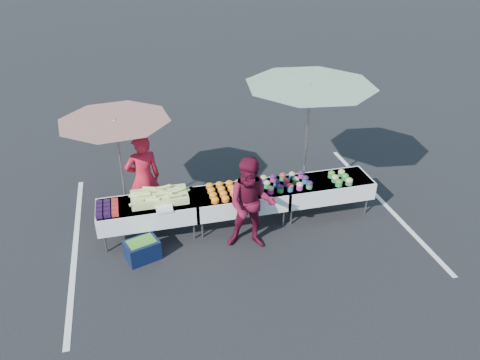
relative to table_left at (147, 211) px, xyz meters
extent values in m
plane|color=black|center=(1.80, 0.00, -0.58)|extent=(80.00, 80.00, 0.00)
cube|color=silver|center=(-1.40, 0.00, -0.58)|extent=(0.10, 5.00, 0.00)
cube|color=silver|center=(5.00, 0.00, -0.58)|extent=(0.10, 5.00, 0.00)
cube|color=white|center=(0.00, 0.00, 0.15)|extent=(1.80, 0.75, 0.04)
cube|color=white|center=(0.00, 0.00, -0.01)|extent=(1.86, 0.81, 0.36)
cylinder|color=slate|center=(-0.82, -0.29, -0.39)|extent=(0.04, 0.04, 0.39)
cylinder|color=slate|center=(-0.82, 0.29, -0.39)|extent=(0.04, 0.04, 0.39)
cylinder|color=slate|center=(0.82, -0.29, -0.39)|extent=(0.04, 0.04, 0.39)
cylinder|color=slate|center=(0.82, 0.29, -0.39)|extent=(0.04, 0.04, 0.39)
cube|color=white|center=(1.80, 0.00, 0.15)|extent=(1.80, 0.75, 0.04)
cube|color=white|center=(1.80, 0.00, -0.01)|extent=(1.86, 0.81, 0.36)
cylinder|color=slate|center=(0.98, -0.29, -0.39)|extent=(0.04, 0.04, 0.39)
cylinder|color=slate|center=(0.98, 0.29, -0.39)|extent=(0.04, 0.04, 0.39)
cylinder|color=slate|center=(2.62, -0.29, -0.39)|extent=(0.04, 0.04, 0.39)
cylinder|color=slate|center=(2.62, 0.29, -0.39)|extent=(0.04, 0.04, 0.39)
cube|color=white|center=(3.60, 0.00, 0.15)|extent=(1.80, 0.75, 0.04)
cube|color=white|center=(3.60, 0.00, -0.01)|extent=(1.86, 0.81, 0.36)
cylinder|color=slate|center=(2.78, -0.29, -0.39)|extent=(0.04, 0.04, 0.39)
cylinder|color=slate|center=(2.78, 0.29, -0.39)|extent=(0.04, 0.04, 0.39)
cylinder|color=slate|center=(4.42, -0.29, -0.39)|extent=(0.04, 0.04, 0.39)
cylinder|color=slate|center=(4.42, 0.29, -0.39)|extent=(0.04, 0.04, 0.39)
cube|color=black|center=(-0.85, -0.27, 0.21)|extent=(0.12, 0.12, 0.08)
cube|color=black|center=(-0.85, -0.13, 0.21)|extent=(0.12, 0.12, 0.08)
cube|color=black|center=(-0.85, 0.01, 0.21)|extent=(0.12, 0.12, 0.08)
cube|color=black|center=(-0.85, 0.15, 0.21)|extent=(0.12, 0.12, 0.08)
cube|color=black|center=(-0.71, -0.27, 0.21)|extent=(0.12, 0.12, 0.08)
cube|color=black|center=(-0.71, -0.13, 0.21)|extent=(0.12, 0.12, 0.08)
cube|color=black|center=(-0.71, 0.01, 0.21)|extent=(0.12, 0.12, 0.08)
cube|color=black|center=(-0.71, 0.15, 0.21)|extent=(0.12, 0.12, 0.08)
cube|color=maroon|center=(-0.57, -0.27, 0.21)|extent=(0.12, 0.12, 0.08)
cube|color=maroon|center=(-0.57, -0.13, 0.21)|extent=(0.12, 0.12, 0.08)
cube|color=maroon|center=(-0.57, 0.01, 0.21)|extent=(0.12, 0.12, 0.08)
cube|color=maroon|center=(-0.57, 0.15, 0.21)|extent=(0.12, 0.12, 0.08)
cube|color=#B0D46C|center=(0.25, 0.05, 0.24)|extent=(1.05, 0.55, 0.14)
cylinder|color=#B0D46C|center=(0.55, 0.20, 0.27)|extent=(0.27, 0.09, 0.10)
cylinder|color=#B0D46C|center=(-0.13, 0.10, 0.34)|extent=(0.27, 0.14, 0.07)
cylinder|color=#B0D46C|center=(0.36, -0.06, 0.38)|extent=(0.27, 0.14, 0.09)
cylinder|color=#B0D46C|center=(-0.17, 0.08, 0.28)|extent=(0.27, 0.15, 0.10)
cylinder|color=#B0D46C|center=(0.07, -0.01, 0.33)|extent=(0.27, 0.15, 0.08)
cylinder|color=#B0D46C|center=(0.21, 0.09, 0.36)|extent=(0.27, 0.10, 0.10)
cylinder|color=#B0D46C|center=(0.21, -0.03, 0.36)|extent=(0.27, 0.07, 0.08)
cylinder|color=#B0D46C|center=(0.12, -0.13, 0.31)|extent=(0.27, 0.14, 0.09)
cylinder|color=#B0D46C|center=(0.09, 0.25, 0.34)|extent=(0.27, 0.12, 0.08)
cylinder|color=#B0D46C|center=(0.71, 0.14, 0.29)|extent=(0.27, 0.16, 0.08)
cylinder|color=#B0D46C|center=(-0.06, 0.01, 0.34)|extent=(0.27, 0.11, 0.07)
cylinder|color=#B0D46C|center=(0.16, -0.18, 0.27)|extent=(0.27, 0.10, 0.07)
cylinder|color=#B0D46C|center=(0.36, 0.19, 0.35)|extent=(0.27, 0.12, 0.08)
cylinder|color=#B0D46C|center=(-0.18, -0.17, 0.31)|extent=(0.27, 0.15, 0.08)
cylinder|color=#B0D46C|center=(-0.09, 0.09, 0.36)|extent=(0.27, 0.10, 0.08)
cylinder|color=#B0D46C|center=(0.46, 0.00, 0.32)|extent=(0.27, 0.16, 0.10)
cylinder|color=#B0D46C|center=(-0.03, -0.02, 0.38)|extent=(0.27, 0.12, 0.09)
cylinder|color=#B0D46C|center=(0.52, -0.18, 0.37)|extent=(0.27, 0.09, 0.07)
cylinder|color=#B0D46C|center=(0.58, -0.15, 0.30)|extent=(0.27, 0.10, 0.09)
cylinder|color=#B0D46C|center=(0.50, -0.09, 0.28)|extent=(0.27, 0.12, 0.09)
cylinder|color=#B0D46C|center=(0.35, 0.28, 0.27)|extent=(0.27, 0.10, 0.08)
cylinder|color=#B0D46C|center=(0.63, 0.03, 0.34)|extent=(0.27, 0.14, 0.10)
cylinder|color=#B0D46C|center=(0.56, 0.25, 0.27)|extent=(0.27, 0.12, 0.07)
cylinder|color=#B0D46C|center=(0.50, 0.23, 0.27)|extent=(0.27, 0.07, 0.10)
cube|color=white|center=(0.30, -0.30, 0.19)|extent=(0.30, 0.25, 0.05)
cylinder|color=#C65616|center=(1.25, -0.28, 0.19)|extent=(0.15, 0.15, 0.05)
ellipsoid|color=orange|center=(1.25, -0.28, 0.23)|extent=(0.15, 0.15, 0.08)
cylinder|color=#C65616|center=(1.25, -0.10, 0.19)|extent=(0.15, 0.15, 0.05)
ellipsoid|color=orange|center=(1.25, -0.10, 0.23)|extent=(0.15, 0.15, 0.08)
cylinder|color=#C65616|center=(1.25, 0.08, 0.19)|extent=(0.15, 0.15, 0.05)
ellipsoid|color=orange|center=(1.25, 0.08, 0.23)|extent=(0.15, 0.15, 0.08)
cylinder|color=#C65616|center=(1.25, 0.26, 0.19)|extent=(0.15, 0.15, 0.05)
ellipsoid|color=orange|center=(1.25, 0.26, 0.23)|extent=(0.15, 0.15, 0.08)
cylinder|color=#C65616|center=(1.45, -0.28, 0.19)|extent=(0.15, 0.15, 0.05)
ellipsoid|color=orange|center=(1.45, -0.28, 0.23)|extent=(0.15, 0.15, 0.08)
cylinder|color=#C65616|center=(1.45, -0.10, 0.19)|extent=(0.15, 0.15, 0.05)
ellipsoid|color=orange|center=(1.45, -0.10, 0.23)|extent=(0.15, 0.15, 0.08)
cylinder|color=#C65616|center=(1.45, 0.08, 0.19)|extent=(0.15, 0.15, 0.05)
ellipsoid|color=orange|center=(1.45, 0.08, 0.23)|extent=(0.15, 0.15, 0.08)
cylinder|color=#C65616|center=(1.45, 0.26, 0.19)|extent=(0.15, 0.15, 0.05)
ellipsoid|color=orange|center=(1.45, 0.26, 0.23)|extent=(0.15, 0.15, 0.08)
cylinder|color=#C65616|center=(1.65, -0.28, 0.19)|extent=(0.15, 0.15, 0.05)
ellipsoid|color=orange|center=(1.65, -0.28, 0.23)|extent=(0.15, 0.15, 0.08)
cylinder|color=#C65616|center=(1.65, -0.10, 0.19)|extent=(0.15, 0.15, 0.05)
ellipsoid|color=orange|center=(1.65, -0.10, 0.23)|extent=(0.15, 0.15, 0.08)
cylinder|color=#C65616|center=(1.65, 0.08, 0.19)|extent=(0.15, 0.15, 0.05)
ellipsoid|color=orange|center=(1.65, 0.08, 0.23)|extent=(0.15, 0.15, 0.08)
cylinder|color=#C65616|center=(1.65, 0.26, 0.19)|extent=(0.15, 0.15, 0.05)
ellipsoid|color=orange|center=(1.65, 0.26, 0.23)|extent=(0.15, 0.15, 0.08)
cylinder|color=#C65616|center=(1.85, -0.28, 0.19)|extent=(0.15, 0.15, 0.05)
ellipsoid|color=orange|center=(1.85, -0.28, 0.23)|extent=(0.15, 0.15, 0.08)
cylinder|color=#C65616|center=(1.85, -0.10, 0.19)|extent=(0.15, 0.15, 0.05)
ellipsoid|color=orange|center=(1.85, -0.10, 0.23)|extent=(0.15, 0.15, 0.08)
cylinder|color=#C65616|center=(1.85, 0.08, 0.19)|extent=(0.15, 0.15, 0.05)
ellipsoid|color=orange|center=(1.85, 0.08, 0.23)|extent=(0.15, 0.15, 0.08)
cylinder|color=#C65616|center=(1.85, 0.26, 0.19)|extent=(0.15, 0.15, 0.05)
ellipsoid|color=orange|center=(1.85, 0.26, 0.23)|extent=(0.15, 0.15, 0.08)
cylinder|color=#215B9D|center=(2.15, -0.22, 0.22)|extent=(0.13, 0.13, 0.10)
ellipsoid|color=maroon|center=(2.15, -0.22, 0.28)|extent=(0.14, 0.14, 0.10)
cylinder|color=#9E228D|center=(2.15, 0.00, 0.22)|extent=(0.13, 0.13, 0.10)
ellipsoid|color=maroon|center=(2.15, 0.00, 0.28)|extent=(0.14, 0.14, 0.10)
cylinder|color=#218440|center=(2.15, 0.22, 0.22)|extent=(0.13, 0.13, 0.10)
ellipsoid|color=maroon|center=(2.15, 0.22, 0.28)|extent=(0.14, 0.14, 0.10)
cylinder|color=#9E228D|center=(2.35, -0.22, 0.22)|extent=(0.13, 0.13, 0.10)
ellipsoid|color=tan|center=(2.35, -0.22, 0.28)|extent=(0.14, 0.14, 0.10)
cylinder|color=#218440|center=(2.35, 0.00, 0.22)|extent=(0.13, 0.13, 0.10)
ellipsoid|color=tan|center=(2.35, 0.00, 0.28)|extent=(0.14, 0.14, 0.10)
cylinder|color=#215B9D|center=(2.35, 0.22, 0.22)|extent=(0.13, 0.13, 0.10)
ellipsoid|color=tan|center=(2.35, 0.22, 0.28)|extent=(0.14, 0.14, 0.10)
cylinder|color=#218440|center=(2.55, -0.22, 0.22)|extent=(0.13, 0.13, 0.10)
ellipsoid|color=black|center=(2.55, -0.22, 0.28)|extent=(0.14, 0.14, 0.10)
cylinder|color=#215B9D|center=(2.55, 0.00, 0.22)|extent=(0.13, 0.13, 0.10)
ellipsoid|color=black|center=(2.55, 0.00, 0.28)|extent=(0.14, 0.14, 0.10)
cylinder|color=#9E228D|center=(2.55, 0.22, 0.22)|extent=(0.13, 0.13, 0.10)
ellipsoid|color=black|center=(2.55, 0.22, 0.28)|extent=(0.14, 0.14, 0.10)
cylinder|color=#215B9D|center=(2.75, -0.22, 0.22)|extent=(0.13, 0.13, 0.10)
ellipsoid|color=maroon|center=(2.75, -0.22, 0.28)|extent=(0.14, 0.14, 0.10)
cylinder|color=#9E228D|center=(2.75, 0.00, 0.22)|extent=(0.13, 0.13, 0.10)
ellipsoid|color=maroon|center=(2.75, 0.00, 0.28)|extent=(0.14, 0.14, 0.10)
cylinder|color=#218440|center=(2.75, 0.22, 0.22)|extent=(0.13, 0.13, 0.10)
ellipsoid|color=maroon|center=(2.75, 0.22, 0.28)|extent=(0.14, 0.14, 0.10)
cylinder|color=#9E228D|center=(2.95, -0.22, 0.22)|extent=(0.13, 0.13, 0.10)
ellipsoid|color=tan|center=(2.95, -0.22, 0.28)|extent=(0.14, 0.14, 0.10)
cylinder|color=#218440|center=(2.95, 0.00, 0.22)|extent=(0.13, 0.13, 0.10)
ellipsoid|color=tan|center=(2.95, 0.00, 0.28)|extent=(0.14, 0.14, 0.10)
cylinder|color=#215B9D|center=(2.95, 0.22, 0.22)|extent=(0.13, 0.13, 0.10)
ellipsoid|color=tan|center=(2.95, 0.22, 0.28)|extent=(0.14, 0.14, 0.10)
cylinder|color=#218440|center=(3.15, -0.22, 0.22)|extent=(0.13, 0.13, 0.10)
ellipsoid|color=black|center=(3.15, -0.22, 0.28)|extent=(0.14, 0.14, 0.10)
cylinder|color=#215B9D|center=(3.15, 0.00, 0.22)|extent=(0.13, 0.13, 0.10)
ellipsoid|color=black|center=(3.15, 0.00, 0.28)|extent=(0.14, 0.14, 0.10)
cylinder|color=#9E228D|center=(3.15, 0.22, 0.22)|extent=(0.13, 0.13, 0.10)
ellipsoid|color=black|center=(3.15, 0.22, 0.28)|extent=(0.14, 0.14, 0.10)
cylinder|color=#218440|center=(3.75, -0.28, 0.21)|extent=(0.14, 0.14, 0.08)
ellipsoid|color=#437F22|center=(3.75, -0.28, 0.26)|extent=(0.14, 0.14, 0.11)
cylinder|color=#218440|center=(3.75, -0.10, 0.21)|extent=(0.14, 0.14, 0.08)
ellipsoid|color=tan|center=(3.75, -0.10, 0.26)|extent=(0.14, 0.14, 0.11)
cylinder|color=#218440|center=(3.75, 0.08, 0.21)|extent=(0.14, 0.14, 0.08)
ellipsoid|color=#437F22|center=(3.75, 0.08, 0.26)|extent=(0.14, 0.14, 0.11)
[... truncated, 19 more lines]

